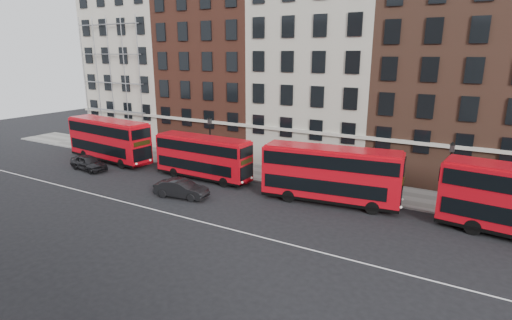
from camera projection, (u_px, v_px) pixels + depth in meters
The scene contains 13 objects.
ground at pixel (229, 215), 29.65m from camera, with size 120.00×120.00×0.00m, color black.
pavement at pixel (289, 177), 38.41m from camera, with size 80.00×5.00×0.15m, color slate.
kerb at pixel (277, 184), 36.32m from camera, with size 80.00×0.30×0.16m, color gray.
road_centre_line at pixel (213, 225), 27.97m from camera, with size 70.00×0.12×0.01m, color white.
building_terrace at pixel (319, 67), 42.08m from camera, with size 64.00×11.95×22.00m.
bus_a at pixel (109, 139), 43.76m from camera, with size 11.30×3.72×4.67m.
bus_b at pixel (203, 156), 37.62m from camera, with size 9.82×2.58×4.10m.
bus_c at pixel (330, 174), 31.48m from camera, with size 11.04×3.95×4.54m.
car_rear at pixel (89, 163), 40.84m from camera, with size 1.83×4.55×1.55m, color black.
car_front at pixel (181, 189), 33.11m from camera, with size 1.59×4.56×1.50m, color black.
lamp_post_left at pixel (210, 140), 40.62m from camera, with size 0.44×0.44×5.33m.
lamp_post_right at pixel (449, 173), 29.37m from camera, with size 0.44×0.44×5.33m.
iron_railings at pixel (299, 166), 40.10m from camera, with size 6.60×0.06×1.00m, color black, non-canonical shape.
Camera 1 is at (15.54, -22.85, 11.66)m, focal length 28.00 mm.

